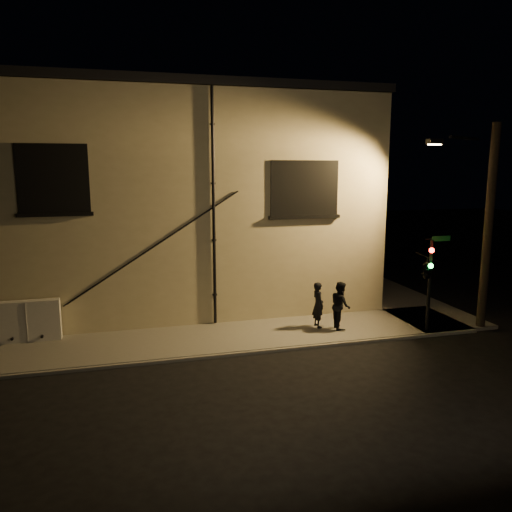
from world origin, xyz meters
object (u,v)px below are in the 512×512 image
object	(u,v)px
pedestrian_a	(318,305)
traffic_signal	(427,269)
utility_cabinet	(27,321)
pedestrian_b	(341,305)
streetlamp_pole	(485,223)

from	to	relation	value
pedestrian_a	traffic_signal	distance (m)	3.93
utility_cabinet	pedestrian_a	distance (m)	9.81
pedestrian_b	traffic_signal	distance (m)	3.19
pedestrian_b	streetlamp_pole	xyz separation A→B (m)	(4.91, -1.00, 2.88)
pedestrian_a	streetlamp_pole	distance (m)	6.47
utility_cabinet	traffic_signal	world-z (taller)	traffic_signal
pedestrian_b	traffic_signal	world-z (taller)	traffic_signal
pedestrian_b	traffic_signal	size ratio (longest dim) A/B	0.51
traffic_signal	streetlamp_pole	xyz separation A→B (m)	(2.24, 0.07, 1.49)
pedestrian_b	utility_cabinet	bearing A→B (deg)	90.71
pedestrian_a	pedestrian_b	distance (m)	0.79
pedestrian_a	streetlamp_pole	size ratio (longest dim) A/B	0.23
utility_cabinet	traffic_signal	size ratio (longest dim) A/B	0.62
utility_cabinet	pedestrian_b	xyz separation A→B (m)	(10.45, -1.44, 0.16)
utility_cabinet	streetlamp_pole	world-z (taller)	streetlamp_pole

